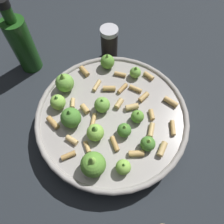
% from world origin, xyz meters
% --- Properties ---
extents(ground_plane, '(2.40, 2.40, 0.00)m').
position_xyz_m(ground_plane, '(0.00, 0.00, 0.00)').
color(ground_plane, '#23282D').
extents(cooking_pan, '(0.33, 0.33, 0.11)m').
position_xyz_m(cooking_pan, '(0.00, 0.00, 0.03)').
color(cooking_pan, '#9E9993').
rests_on(cooking_pan, ground).
extents(pepper_shaker, '(0.05, 0.05, 0.10)m').
position_xyz_m(pepper_shaker, '(0.12, -0.17, 0.05)').
color(pepper_shaker, black).
rests_on(pepper_shaker, ground).
extents(olive_oil_bottle, '(0.06, 0.06, 0.19)m').
position_xyz_m(olive_oil_bottle, '(0.28, -0.03, 0.08)').
color(olive_oil_bottle, '#1E4C19').
rests_on(olive_oil_bottle, ground).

